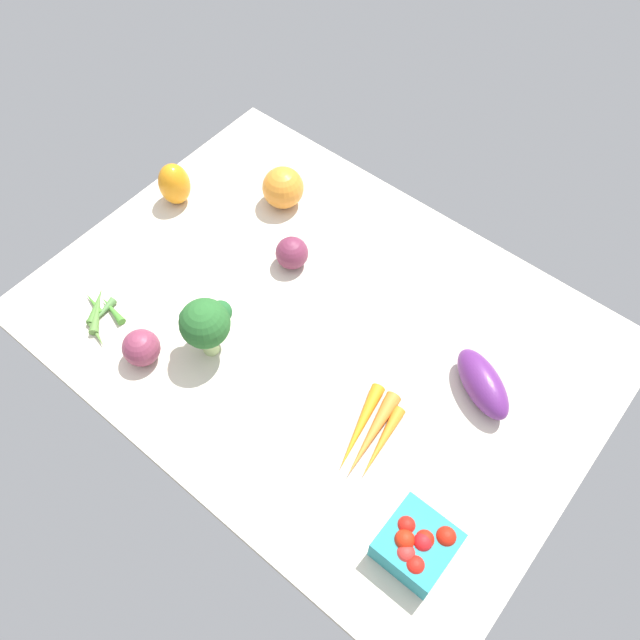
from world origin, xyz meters
The scene contains 10 objects.
tablecloth centered at (0.00, 0.00, 1.00)cm, with size 104.00×76.00×2.00cm, color beige.
carrot_bunch centered at (-20.56, 11.97, 3.29)cm, with size 9.89×16.74×2.82cm.
red_onion_center centered at (13.72, -8.03, 5.26)cm, with size 6.52×6.52×6.52cm, color #712A45.
okra_pile centered at (33.85, 24.30, 2.82)cm, with size 12.34×9.63×1.84cm.
berry_basket centered at (-37.17, 22.49, 5.33)cm, with size 10.41×10.41×6.89cm.
red_onion_near_basket centered at (20.27, 25.40, 5.38)cm, with size 6.77×6.77×6.77cm, color #83334D.
heirloom_tomato_orange centered at (25.91, -19.41, 6.39)cm, with size 8.78×8.78×8.78cm, color orange.
broccoli_head centered at (12.33, 16.22, 10.36)cm, with size 9.69×10.16×13.23cm.
bell_pepper_orange centered at (43.77, -5.52, 6.86)cm, with size 6.60×6.60×9.72cm, color orange.
eggplant centered at (-30.43, -7.09, 5.08)cm, with size 14.27×6.16×6.16cm, color #5D256F.
Camera 1 is at (-42.00, 51.24, 105.17)cm, focal length 36.71 mm.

